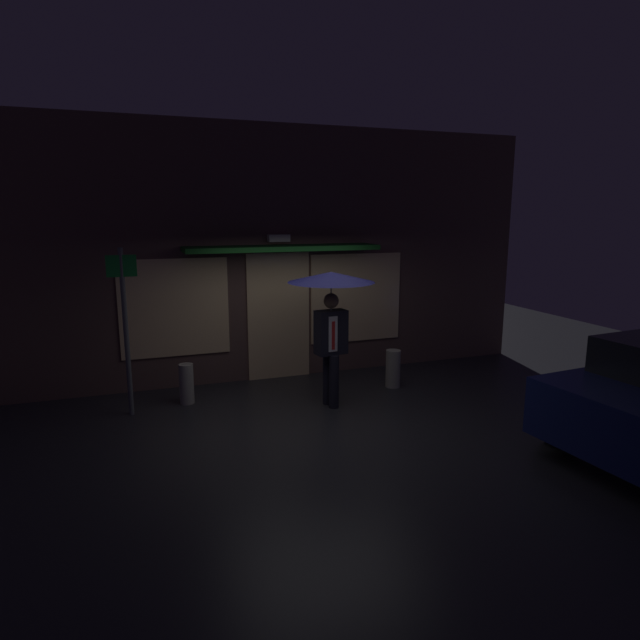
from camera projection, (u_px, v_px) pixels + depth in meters
ground_plane at (321, 421)px, 7.54m from camera, size 18.00×18.00×0.00m
building_facade at (275, 256)px, 9.28m from camera, size 9.54×1.00×4.32m
person_with_umbrella at (331, 300)px, 7.82m from camera, size 1.27×1.27×2.03m
street_sign_post at (125, 322)px, 7.50m from camera, size 0.40×0.07×2.40m
sidewalk_bollard at (393, 369)px, 8.96m from camera, size 0.24×0.24×0.63m
sidewalk_bollard_2 at (187, 384)px, 8.18m from camera, size 0.22×0.22×0.62m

